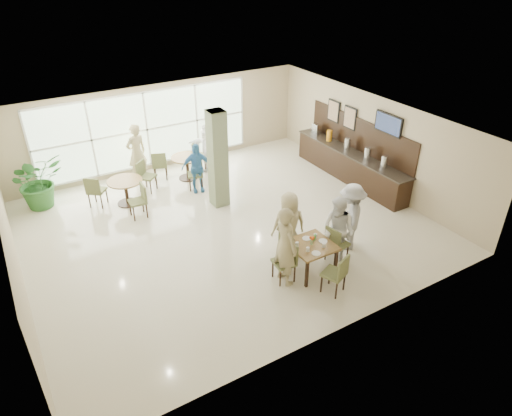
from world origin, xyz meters
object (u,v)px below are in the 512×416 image
buffet_counter (350,163)px  teen_standing (351,217)px  potted_plant (38,181)px  teen_far (289,225)px  main_table (311,248)px  adult_b (209,149)px  teen_left (286,246)px  round_table_right (187,162)px  adult_a (197,168)px  adult_standing (137,153)px  teen_right (338,230)px  round_table_left (125,187)px

buffet_counter → teen_standing: size_ratio=2.71×
potted_plant → teen_far: teen_far is taller
buffet_counter → potted_plant: 9.30m
main_table → adult_b: size_ratio=0.56×
main_table → teen_left: teen_left is taller
teen_far → buffet_counter: bearing=-132.8°
potted_plant → round_table_right: bearing=-6.7°
adult_a → adult_standing: adult_standing is taller
round_table_right → potted_plant: potted_plant is taller
teen_left → teen_far: (0.62, 0.78, -0.10)m
teen_right → teen_standing: size_ratio=0.96×
potted_plant → teen_right: size_ratio=0.95×
potted_plant → adult_a: size_ratio=1.02×
round_table_right → teen_left: teen_left is taller
round_table_left → potted_plant: (-2.13, 1.13, 0.24)m
adult_b → adult_standing: bearing=-121.9°
teen_far → adult_standing: 6.05m
potted_plant → teen_left: size_ratio=0.84×
buffet_counter → adult_a: size_ratio=3.05×
round_table_right → teen_standing: size_ratio=0.58×
round_table_left → teen_far: 5.18m
round_table_left → adult_a: (2.09, -0.33, 0.22)m
adult_b → round_table_left: bearing=-92.2°
main_table → adult_b: 5.91m
potted_plant → adult_b: size_ratio=0.92×
teen_right → teen_standing: (0.60, 0.26, 0.04)m
potted_plant → teen_left: teen_left is taller
round_table_left → teen_right: size_ratio=0.60×
adult_standing → teen_far: bearing=92.0°
buffet_counter → adult_standing: size_ratio=2.51×
potted_plant → adult_a: potted_plant is taller
teen_right → teen_standing: bearing=95.0°
round_table_right → teen_far: bearing=-85.6°
teen_left → adult_b: 5.95m
main_table → teen_left: bearing=177.6°
round_table_left → adult_standing: bearing=58.1°
adult_standing → teen_standing: bearing=102.2°
teen_right → adult_standing: (-2.64, 6.54, 0.11)m
main_table → adult_standing: (-1.84, 6.59, 0.28)m
teen_left → adult_standing: (-1.15, 6.56, -0.00)m
teen_right → adult_a: bearing=177.0°
adult_standing → round_table_right: bearing=139.1°
main_table → adult_a: bearing=96.4°
teen_left → adult_standing: bearing=8.7°
main_table → buffet_counter: buffet_counter is taller
main_table → teen_left: 0.74m
potted_plant → teen_far: 7.33m
teen_far → adult_a: teen_far is taller
main_table → teen_right: size_ratio=0.57×
round_table_right → main_table: bearing=-85.5°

